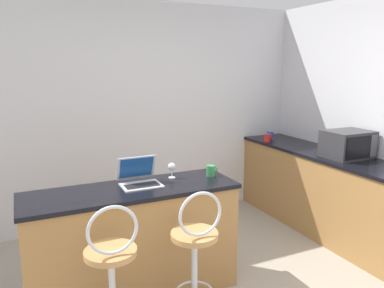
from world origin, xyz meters
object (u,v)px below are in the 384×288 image
(bar_stool_far, at_px, (195,261))
(mug_red, at_px, (267,138))
(mug_blue, at_px, (270,135))
(microwave, at_px, (348,144))
(bar_stool_near, at_px, (113,281))
(mug_green, at_px, (211,171))
(laptop, at_px, (139,177))
(wine_glass_tall, at_px, (172,167))

(bar_stool_far, bearing_deg, mug_red, 42.16)
(mug_red, bearing_deg, mug_blue, 44.04)
(microwave, relative_size, mug_blue, 4.87)
(bar_stool_near, relative_size, mug_green, 10.73)
(bar_stool_far, distance_m, mug_red, 2.46)
(bar_stool_far, relative_size, mug_green, 10.73)
(bar_stool_far, bearing_deg, mug_green, 53.46)
(mug_blue, bearing_deg, laptop, -152.11)
(bar_stool_near, relative_size, microwave, 2.18)
(microwave, bearing_deg, mug_red, 103.91)
(bar_stool_near, relative_size, mug_blue, 10.62)
(mug_blue, distance_m, mug_green, 1.92)
(mug_green, bearing_deg, mug_red, 37.48)
(laptop, bearing_deg, wine_glass_tall, 9.05)
(bar_stool_near, height_order, microwave, microwave)
(microwave, xyz_separation_m, mug_blue, (-0.12, 1.18, -0.09))
(mug_red, bearing_deg, bar_stool_far, -137.84)
(bar_stool_far, bearing_deg, microwave, 15.79)
(bar_stool_near, xyz_separation_m, mug_red, (2.39, 1.62, 0.47))
(wine_glass_tall, relative_size, mug_red, 1.29)
(laptop, bearing_deg, bar_stool_far, -71.27)
(bar_stool_far, distance_m, mug_blue, 2.66)
(microwave, height_order, wine_glass_tall, microwave)
(bar_stool_far, height_order, microwave, microwave)
(mug_blue, bearing_deg, bar_stool_near, -145.20)
(bar_stool_far, xyz_separation_m, mug_blue, (1.93, 1.76, 0.47))
(mug_red, distance_m, mug_green, 1.72)
(bar_stool_near, xyz_separation_m, wine_glass_tall, (0.69, 0.67, 0.52))
(bar_stool_far, bearing_deg, wine_glass_tall, 81.96)
(bar_stool_near, xyz_separation_m, mug_blue, (2.53, 1.76, 0.47))
(microwave, distance_m, wine_glass_tall, 1.96)
(mug_blue, bearing_deg, bar_stool_far, -137.70)
(wine_glass_tall, bearing_deg, bar_stool_near, -135.84)
(microwave, relative_size, wine_glass_tall, 3.57)
(laptop, height_order, microwave, microwave)
(bar_stool_near, height_order, mug_green, bar_stool_near)
(bar_stool_near, bearing_deg, mug_blue, 34.80)
(mug_green, bearing_deg, microwave, 0.16)
(wine_glass_tall, xyz_separation_m, mug_red, (1.70, 0.95, -0.04))
(mug_red, bearing_deg, mug_green, -142.52)
(bar_stool_near, distance_m, microwave, 2.77)
(bar_stool_far, relative_size, wine_glass_tall, 7.80)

